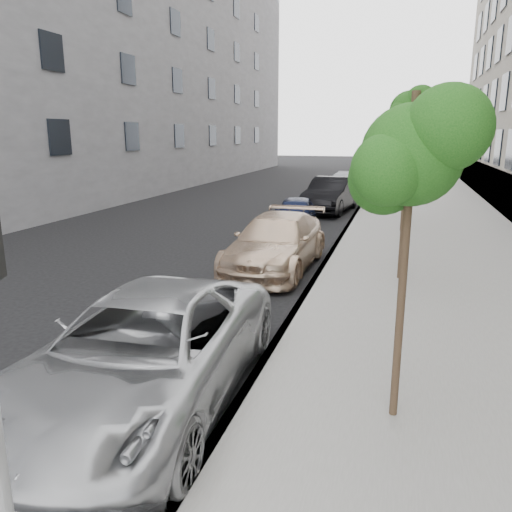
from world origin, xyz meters
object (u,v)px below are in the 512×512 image
at_px(tree_near, 414,155).
at_px(tree_far, 410,111).
at_px(tree_mid, 410,135).
at_px(suv, 276,243).
at_px(sedan_black, 331,195).
at_px(sedan_blue, 296,213).
at_px(sedan_rear, 344,185).
at_px(minivan, 145,351).

xyz_separation_m(tree_near, tree_far, (0.00, 13.00, 1.00)).
distance_m(tree_mid, tree_far, 6.55).
height_order(tree_near, tree_mid, tree_mid).
xyz_separation_m(tree_mid, suv, (-3.33, 0.48, -2.87)).
bearing_deg(sedan_black, sedan_blue, -90.98).
xyz_separation_m(tree_mid, tree_far, (-0.00, 6.50, 0.81)).
bearing_deg(suv, sedan_rear, 91.77).
bearing_deg(suv, tree_near, -62.75).
bearing_deg(sedan_blue, minivan, -94.33).
distance_m(suv, sedan_blue, 5.87).
distance_m(tree_far, sedan_black, 6.84).
height_order(minivan, sedan_black, sedan_black).
bearing_deg(tree_near, sedan_rear, 98.12).
relative_size(tree_mid, minivan, 0.78).
distance_m(tree_mid, suv, 4.42).
height_order(tree_near, tree_far, tree_far).
bearing_deg(tree_far, sedan_blue, -177.24).
distance_m(sedan_blue, sedan_black, 5.01).
bearing_deg(tree_near, tree_far, 90.00).
bearing_deg(sedan_black, tree_far, -48.32).
xyz_separation_m(tree_near, suv, (-3.33, 6.98, -2.68)).
distance_m(tree_mid, sedan_blue, 8.04).
bearing_deg(tree_far, minivan, -103.93).
relative_size(tree_mid, sedan_black, 0.87).
xyz_separation_m(tree_mid, minivan, (-3.33, -6.92, -2.85)).
bearing_deg(minivan, sedan_blue, 90.17).
bearing_deg(sedan_black, suv, -83.23).
relative_size(tree_near, sedan_blue, 1.08).
distance_m(tree_near, suv, 8.18).
height_order(sedan_blue, sedan_black, sedan_black).
bearing_deg(sedan_rear, tree_near, -77.10).
height_order(tree_mid, minivan, tree_mid).
distance_m(tree_near, sedan_rear, 23.72).
bearing_deg(sedan_rear, minivan, -85.22).
relative_size(tree_near, sedan_rear, 0.82).
bearing_deg(sedan_blue, sedan_black, 75.00).
height_order(suv, sedan_rear, suv).
relative_size(tree_mid, tree_far, 0.84).
xyz_separation_m(tree_far, sedan_blue, (-4.00, -0.19, -3.78)).
height_order(tree_far, suv, tree_far).
bearing_deg(tree_mid, minivan, -115.69).
xyz_separation_m(tree_near, sedan_blue, (-4.00, 12.81, -2.78)).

